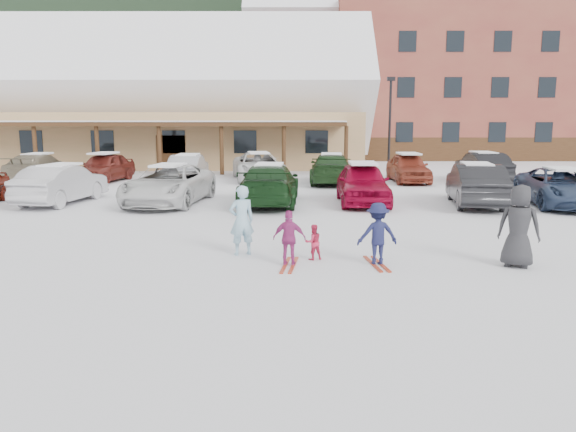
{
  "coord_description": "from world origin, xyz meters",
  "views": [
    {
      "loc": [
        0.34,
        -11.78,
        3.23
      ],
      "look_at": [
        0.3,
        1.0,
        1.0
      ],
      "focal_mm": 35.0,
      "sensor_mm": 36.0,
      "label": 1
    }
  ],
  "objects_px": {
    "bystander_dark": "(519,226)",
    "parked_car_4": "(363,183)",
    "parked_car_2": "(169,184)",
    "parked_car_9": "(188,169)",
    "parked_car_10": "(259,166)",
    "parked_car_8": "(104,167)",
    "parked_car_3": "(269,184)",
    "parked_car_11": "(331,169)",
    "child_magenta": "(289,238)",
    "parked_car_7": "(39,168)",
    "parked_car_1": "(61,184)",
    "day_lodge": "(156,108)",
    "alpine_hotel": "(452,54)",
    "lamp_post": "(390,117)",
    "parked_car_12": "(408,168)",
    "parked_car_13": "(483,167)",
    "toddler_red": "(313,242)",
    "adult_skier": "(242,220)",
    "parked_car_6": "(561,187)",
    "parked_car_5": "(476,185)",
    "child_navy": "(377,234)"
  },
  "relations": [
    {
      "from": "parked_car_2",
      "to": "adult_skier",
      "type": "bearing_deg",
      "value": -59.68
    },
    {
      "from": "parked_car_10",
      "to": "parked_car_3",
      "type": "bearing_deg",
      "value": -93.31
    },
    {
      "from": "adult_skier",
      "to": "parked_car_9",
      "type": "xyz_separation_m",
      "value": [
        -4.02,
        15.39,
        -0.13
      ]
    },
    {
      "from": "alpine_hotel",
      "to": "parked_car_4",
      "type": "relative_size",
      "value": 6.86
    },
    {
      "from": "parked_car_13",
      "to": "parked_car_11",
      "type": "bearing_deg",
      "value": 3.87
    },
    {
      "from": "bystander_dark",
      "to": "parked_car_5",
      "type": "xyz_separation_m",
      "value": [
        1.96,
        8.85,
        -0.13
      ]
    },
    {
      "from": "parked_car_4",
      "to": "parked_car_8",
      "type": "height_order",
      "value": "parked_car_4"
    },
    {
      "from": "child_magenta",
      "to": "parked_car_10",
      "type": "height_order",
      "value": "parked_car_10"
    },
    {
      "from": "parked_car_12",
      "to": "parked_car_13",
      "type": "bearing_deg",
      "value": -2.64
    },
    {
      "from": "parked_car_1",
      "to": "parked_car_3",
      "type": "height_order",
      "value": "parked_car_3"
    },
    {
      "from": "parked_car_2",
      "to": "day_lodge",
      "type": "bearing_deg",
      "value": 111.55
    },
    {
      "from": "parked_car_2",
      "to": "parked_car_9",
      "type": "xyz_separation_m",
      "value": [
        -0.56,
        7.28,
        -0.04
      ]
    },
    {
      "from": "child_magenta",
      "to": "parked_car_9",
      "type": "bearing_deg",
      "value": -65.46
    },
    {
      "from": "lamp_post",
      "to": "parked_car_13",
      "type": "relative_size",
      "value": 1.24
    },
    {
      "from": "alpine_hotel",
      "to": "parked_car_4",
      "type": "height_order",
      "value": "alpine_hotel"
    },
    {
      "from": "child_navy",
      "to": "parked_car_12",
      "type": "xyz_separation_m",
      "value": [
        4.12,
        16.5,
        0.04
      ]
    },
    {
      "from": "parked_car_8",
      "to": "parked_car_4",
      "type": "bearing_deg",
      "value": -22.03
    },
    {
      "from": "parked_car_1",
      "to": "parked_car_12",
      "type": "distance_m",
      "value": 16.55
    },
    {
      "from": "lamp_post",
      "to": "parked_car_3",
      "type": "height_order",
      "value": "lamp_post"
    },
    {
      "from": "day_lodge",
      "to": "parked_car_11",
      "type": "bearing_deg",
      "value": -45.62
    },
    {
      "from": "bystander_dark",
      "to": "parked_car_4",
      "type": "xyz_separation_m",
      "value": [
        -2.22,
        9.29,
        -0.13
      ]
    },
    {
      "from": "parked_car_9",
      "to": "parked_car_6",
      "type": "bearing_deg",
      "value": 152.58
    },
    {
      "from": "parked_car_7",
      "to": "parked_car_3",
      "type": "bearing_deg",
      "value": 148.54
    },
    {
      "from": "adult_skier",
      "to": "parked_car_4",
      "type": "distance_m",
      "value": 9.08
    },
    {
      "from": "parked_car_9",
      "to": "parked_car_10",
      "type": "bearing_deg",
      "value": -165.57
    },
    {
      "from": "parked_car_7",
      "to": "day_lodge",
      "type": "bearing_deg",
      "value": -107.2
    },
    {
      "from": "parked_car_3",
      "to": "parked_car_11",
      "type": "xyz_separation_m",
      "value": [
        2.86,
        6.93,
        -0.02
      ]
    },
    {
      "from": "lamp_post",
      "to": "parked_car_2",
      "type": "height_order",
      "value": "lamp_post"
    },
    {
      "from": "parked_car_7",
      "to": "parked_car_11",
      "type": "relative_size",
      "value": 0.98
    },
    {
      "from": "parked_car_1",
      "to": "parked_car_4",
      "type": "xyz_separation_m",
      "value": [
        11.54,
        -0.03,
        0.03
      ]
    },
    {
      "from": "toddler_red",
      "to": "lamp_post",
      "type": "bearing_deg",
      "value": -122.46
    },
    {
      "from": "child_navy",
      "to": "parked_car_10",
      "type": "xyz_separation_m",
      "value": [
        -3.58,
        17.24,
        0.03
      ]
    },
    {
      "from": "alpine_hotel",
      "to": "bystander_dark",
      "type": "bearing_deg",
      "value": -103.31
    },
    {
      "from": "bystander_dark",
      "to": "parked_car_3",
      "type": "relative_size",
      "value": 0.35
    },
    {
      "from": "child_magenta",
      "to": "parked_car_9",
      "type": "xyz_separation_m",
      "value": [
        -5.15,
        16.4,
        0.09
      ]
    },
    {
      "from": "adult_skier",
      "to": "parked_car_13",
      "type": "bearing_deg",
      "value": -146.75
    },
    {
      "from": "parked_car_8",
      "to": "parked_car_10",
      "type": "height_order",
      "value": "parked_car_8"
    },
    {
      "from": "bystander_dark",
      "to": "parked_car_2",
      "type": "height_order",
      "value": "bystander_dark"
    },
    {
      "from": "toddler_red",
      "to": "child_navy",
      "type": "bearing_deg",
      "value": 144.23
    },
    {
      "from": "parked_car_7",
      "to": "parked_car_12",
      "type": "height_order",
      "value": "parked_car_12"
    },
    {
      "from": "alpine_hotel",
      "to": "parked_car_12",
      "type": "distance_m",
      "value": 23.85
    },
    {
      "from": "parked_car_1",
      "to": "parked_car_13",
      "type": "height_order",
      "value": "parked_car_13"
    },
    {
      "from": "parked_car_10",
      "to": "child_magenta",
      "type": "bearing_deg",
      "value": -93.88
    },
    {
      "from": "parked_car_9",
      "to": "parked_car_12",
      "type": "distance_m",
      "value": 11.23
    },
    {
      "from": "parked_car_2",
      "to": "parked_car_3",
      "type": "bearing_deg",
      "value": 6.05
    },
    {
      "from": "child_magenta",
      "to": "parked_car_4",
      "type": "height_order",
      "value": "parked_car_4"
    },
    {
      "from": "toddler_red",
      "to": "parked_car_6",
      "type": "distance_m",
      "value": 12.54
    },
    {
      "from": "parked_car_7",
      "to": "toddler_red",
      "type": "bearing_deg",
      "value": 130.21
    },
    {
      "from": "parked_car_6",
      "to": "parked_car_1",
      "type": "bearing_deg",
      "value": -174.74
    },
    {
      "from": "day_lodge",
      "to": "parked_car_10",
      "type": "bearing_deg",
      "value": -53.21
    }
  ]
}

